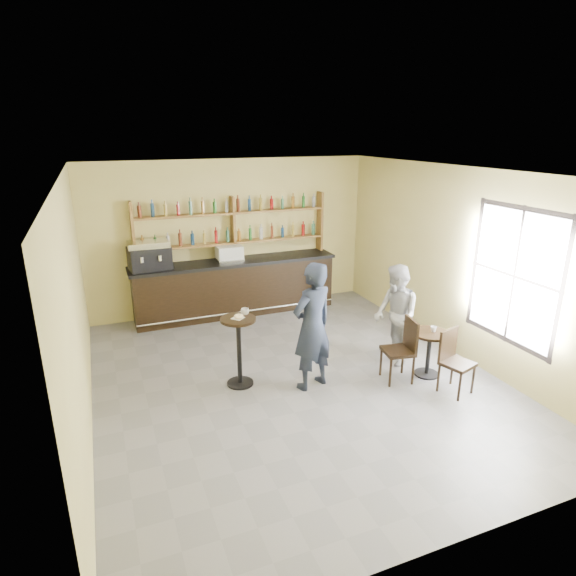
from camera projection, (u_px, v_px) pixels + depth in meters
name	position (u px, v px, depth m)	size (l,w,h in m)	color
floor	(295.00, 379.00, 7.61)	(7.00, 7.00, 0.00)	slate
ceiling	(296.00, 172.00, 6.60)	(7.00, 7.00, 0.00)	white
wall_back	(232.00, 236.00, 10.19)	(7.00, 7.00, 0.00)	#DACC7C
wall_front	(457.00, 401.00, 4.02)	(7.00, 7.00, 0.00)	#DACC7C
wall_left	(76.00, 310.00, 6.04)	(7.00, 7.00, 0.00)	#DACC7C
wall_right	(458.00, 263.00, 8.17)	(7.00, 7.00, 0.00)	#DACC7C
window_pane	(514.00, 276.00, 7.08)	(2.00, 2.00, 0.00)	white
window_frame	(514.00, 276.00, 7.08)	(0.04, 1.70, 2.10)	black
shelf_unit	(233.00, 228.00, 10.01)	(4.00, 0.26, 1.40)	brown
liquor_bottles	(233.00, 220.00, 9.95)	(3.68, 0.10, 1.00)	#8C5919
bar_counter	(236.00, 287.00, 10.18)	(4.30, 0.84, 1.16)	black
espresso_machine	(149.00, 255.00, 9.31)	(0.77, 0.50, 0.55)	black
pastry_case	(229.00, 253.00, 9.91)	(0.54, 0.43, 0.32)	silver
pedestal_table	(239.00, 352.00, 7.29)	(0.53, 0.53, 1.10)	black
napkin	(238.00, 318.00, 7.12)	(0.16, 0.16, 0.00)	white
donut	(239.00, 316.00, 7.11)	(0.14, 0.14, 0.05)	gold
cup_pedestal	(245.00, 312.00, 7.24)	(0.12, 0.12, 0.10)	white
man_main	(312.00, 327.00, 7.11)	(0.72, 0.47, 1.97)	black
cafe_table	(428.00, 354.00, 7.63)	(0.59, 0.59, 0.74)	black
cup_cafe	(433.00, 329.00, 7.52)	(0.10, 0.10, 0.09)	white
chair_west	(398.00, 350.00, 7.44)	(0.44, 0.44, 1.01)	black
chair_south	(458.00, 363.00, 7.08)	(0.42, 0.42, 0.97)	black
patron_second	(396.00, 315.00, 7.94)	(0.82, 0.64, 1.69)	#98999D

